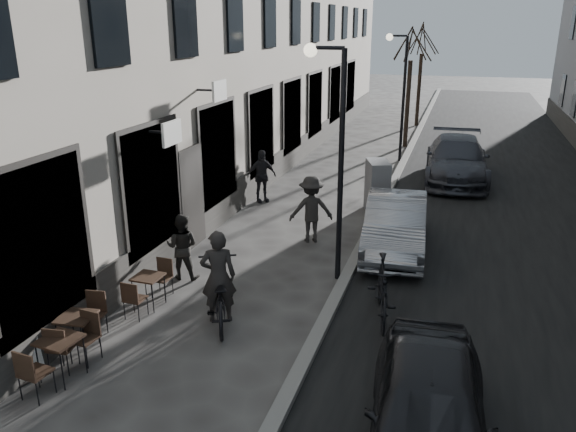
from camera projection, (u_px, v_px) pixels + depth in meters
The scene contains 20 objects.
road at pixel (499, 180), 20.65m from camera, with size 7.30×60.00×0.00m, color black.
kerb at pixel (399, 171), 21.65m from camera, with size 0.25×60.00×0.12m, color slate.
streetlamp_near at pixel (334, 140), 11.72m from camera, with size 0.90×0.28×5.09m.
streetlamp_far at pixel (400, 84), 22.55m from camera, with size 0.90×0.28×5.09m.
tree_near at pixel (412, 42), 24.75m from camera, with size 2.40×2.40×5.70m.
tree_far at pixel (423, 39), 30.17m from camera, with size 2.40×2.40×5.70m.
bistro_set_a at pixel (61, 354), 8.98m from camera, with size 0.65×1.49×0.86m.
bistro_set_b at pixel (78, 330), 9.70m from camera, with size 0.66×1.47×0.85m.
bistro_set_c at pixel (149, 288), 11.32m from camera, with size 0.56×1.35×0.79m.
sign_board at pixel (24, 357), 9.01m from camera, with size 0.51×0.61×0.94m.
utility_cabinet at pixel (377, 187), 16.90m from camera, with size 0.58×1.06×1.59m, color slate.
bicycle at pixel (219, 293), 10.74m from camera, with size 0.75×2.15×1.13m, color black.
cyclist_rider at pixel (218, 276), 10.62m from camera, with size 0.67×0.44×1.84m, color #272422.
pedestrian_near at pixel (182, 247), 12.48m from camera, with size 0.73×0.57×1.51m, color black.
pedestrian_mid at pixel (311, 209), 14.58m from camera, with size 1.14×0.66×1.77m, color #272522.
pedestrian_far at pixel (261, 176), 17.89m from camera, with size 0.99×0.41×1.69m, color black.
car_near at pixel (428, 411), 7.32m from camera, with size 1.59×3.94×1.34m, color black.
car_mid at pixel (395, 224), 14.08m from camera, with size 1.46×4.18×1.38m, color #989BA0.
car_far at pixel (457, 159), 20.42m from camera, with size 2.16×5.32×1.55m, color #373A42.
moped at pixel (382, 290), 10.79m from camera, with size 0.57×2.03×1.22m, color black.
Camera 1 is at (2.35, -5.36, 5.46)m, focal length 35.00 mm.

